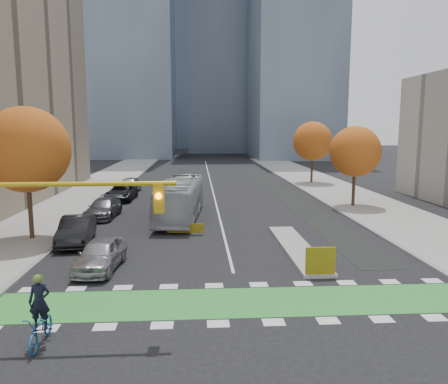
{
  "coord_description": "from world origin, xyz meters",
  "views": [
    {
      "loc": [
        -1.71,
        -15.12,
        6.98
      ],
      "look_at": [
        -0.06,
        11.47,
        3.0
      ],
      "focal_mm": 35.0,
      "sensor_mm": 36.0,
      "label": 1
    }
  ],
  "objects": [
    {
      "name": "ground",
      "position": [
        0.0,
        0.0,
        0.0
      ],
      "size": [
        300.0,
        300.0,
        0.0
      ],
      "primitive_type": "plane",
      "color": "black",
      "rests_on": "ground"
    },
    {
      "name": "sidewalk_west",
      "position": [
        -13.5,
        20.0,
        0.07
      ],
      "size": [
        7.0,
        120.0,
        0.15
      ],
      "primitive_type": "cube",
      "color": "gray",
      "rests_on": "ground"
    },
    {
      "name": "sidewalk_east",
      "position": [
        13.5,
        20.0,
        0.07
      ],
      "size": [
        7.0,
        120.0,
        0.15
      ],
      "primitive_type": "cube",
      "color": "gray",
      "rests_on": "ground"
    },
    {
      "name": "curb_west",
      "position": [
        -10.0,
        20.0,
        0.07
      ],
      "size": [
        0.3,
        120.0,
        0.16
      ],
      "primitive_type": "cube",
      "color": "gray",
      "rests_on": "ground"
    },
    {
      "name": "curb_east",
      "position": [
        10.0,
        20.0,
        0.07
      ],
      "size": [
        0.3,
        120.0,
        0.16
      ],
      "primitive_type": "cube",
      "color": "gray",
      "rests_on": "ground"
    },
    {
      "name": "bike_crossing",
      "position": [
        0.0,
        1.5,
        0.01
      ],
      "size": [
        20.0,
        3.0,
        0.01
      ],
      "primitive_type": "cube",
      "color": "green",
      "rests_on": "ground"
    },
    {
      "name": "centre_line",
      "position": [
        0.0,
        40.0,
        0.01
      ],
      "size": [
        0.15,
        70.0,
        0.01
      ],
      "primitive_type": "cube",
      "color": "silver",
      "rests_on": "ground"
    },
    {
      "name": "bike_lane_paint",
      "position": [
        7.5,
        30.0,
        0.01
      ],
      "size": [
        2.5,
        50.0,
        0.01
      ],
      "primitive_type": "cube",
      "color": "black",
      "rests_on": "ground"
    },
    {
      "name": "median_island",
      "position": [
        4.0,
        9.0,
        0.08
      ],
      "size": [
        1.6,
        10.0,
        0.16
      ],
      "primitive_type": "cube",
      "color": "gray",
      "rests_on": "ground"
    },
    {
      "name": "hazard_board",
      "position": [
        4.0,
        4.2,
        0.8
      ],
      "size": [
        1.4,
        0.12,
        1.3
      ],
      "primitive_type": "cube",
      "color": "yellow",
      "rests_on": "median_island"
    },
    {
      "name": "tower_nw",
      "position": [
        -18.0,
        90.0,
        35.0
      ],
      "size": [
        22.0,
        22.0,
        70.0
      ],
      "primitive_type": "cube",
      "color": "#47566B",
      "rests_on": "ground"
    },
    {
      "name": "tower_ne",
      "position": [
        20.0,
        85.0,
        30.0
      ],
      "size": [
        18.0,
        24.0,
        60.0
      ],
      "primitive_type": "cube",
      "color": "#47566B",
      "rests_on": "ground"
    },
    {
      "name": "tower_far",
      "position": [
        -4.0,
        140.0,
        40.0
      ],
      "size": [
        26.0,
        26.0,
        80.0
      ],
      "primitive_type": "cube",
      "color": "#47566B",
      "rests_on": "ground"
    },
    {
      "name": "tree_west",
      "position": [
        -12.0,
        12.0,
        5.62
      ],
      "size": [
        5.2,
        5.2,
        8.22
      ],
      "color": "#332114",
      "rests_on": "ground"
    },
    {
      "name": "tree_east_near",
      "position": [
        12.0,
        22.0,
        4.86
      ],
      "size": [
        4.4,
        4.4,
        7.08
      ],
      "color": "#332114",
      "rests_on": "ground"
    },
    {
      "name": "tree_east_far",
      "position": [
        12.5,
        38.0,
        5.24
      ],
      "size": [
        4.8,
        4.8,
        7.65
      ],
      "color": "#332114",
      "rests_on": "ground"
    },
    {
      "name": "traffic_signal_west",
      "position": [
        -7.93,
        -0.51,
        4.03
      ],
      "size": [
        8.53,
        0.56,
        5.2
      ],
      "color": "#BF9914",
      "rests_on": "ground"
    },
    {
      "name": "cyclist",
      "position": [
        -6.77,
        -1.53,
        0.8
      ],
      "size": [
        0.75,
        2.08,
        2.39
      ],
      "rotation": [
        0.0,
        0.0,
        0.01
      ],
      "color": "#1E518C",
      "rests_on": "ground"
    },
    {
      "name": "bus",
      "position": [
        -3.0,
        18.02,
        1.54
      ],
      "size": [
        3.59,
        11.26,
        3.08
      ],
      "primitive_type": "imported",
      "rotation": [
        0.0,
        0.0,
        -0.09
      ],
      "color": "#A4A9AC",
      "rests_on": "ground"
    },
    {
      "name": "parked_car_a",
      "position": [
        -6.5,
        6.01,
        0.77
      ],
      "size": [
        2.2,
        4.66,
        1.54
      ],
      "primitive_type": "imported",
      "rotation": [
        0.0,
        0.0,
        -0.09
      ],
      "color": "#9A999F",
      "rests_on": "ground"
    },
    {
      "name": "parked_car_b",
      "position": [
        -9.0,
        11.01,
        0.82
      ],
      "size": [
        2.2,
        5.11,
        1.64
      ],
      "primitive_type": "imported",
      "rotation": [
        0.0,
        0.0,
        0.1
      ],
      "color": "black",
      "rests_on": "ground"
    },
    {
      "name": "parked_car_c",
      "position": [
        -9.0,
        18.73,
        0.74
      ],
      "size": [
        2.39,
        5.21,
        1.48
      ],
      "primitive_type": "imported",
      "rotation": [
        0.0,
        0.0,
        -0.06
      ],
      "color": "#48484D",
      "rests_on": "ground"
    },
    {
      "name": "parked_car_d",
      "position": [
        -9.0,
        26.86,
        0.74
      ],
      "size": [
        2.65,
        5.42,
        1.48
      ],
      "primitive_type": "imported",
      "rotation": [
        0.0,
        0.0,
        -0.03
      ],
      "color": "black",
      "rests_on": "ground"
    },
    {
      "name": "parked_car_e",
      "position": [
        -9.0,
        31.86,
        0.82
      ],
      "size": [
        2.36,
        4.98,
        1.64
      ],
      "primitive_type": "imported",
      "rotation": [
        0.0,
        0.0,
        -0.09
      ],
      "color": "#A7A6AC",
      "rests_on": "ground"
    }
  ]
}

